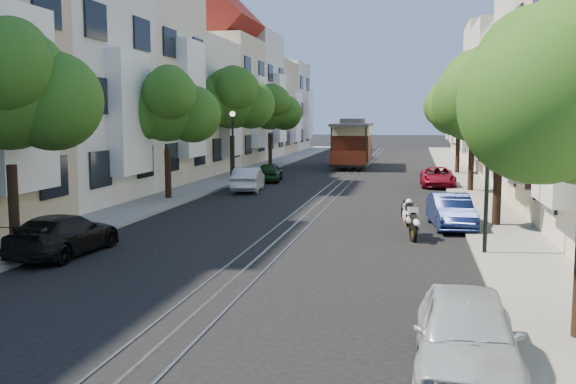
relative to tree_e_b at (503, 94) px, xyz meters
The scene contains 26 objects.
ground 20.91m from the tree_e_b, 110.89° to the left, with size 200.00×200.00×0.00m, color black.
sidewalk_east 19.59m from the tree_e_b, 90.03° to the left, with size 2.50×80.00×0.12m, color gray.
sidewalk_west 24.38m from the tree_e_b, 127.33° to the left, with size 2.50×80.00×0.12m, color gray.
rail_left 21.10m from the tree_e_b, 112.32° to the left, with size 0.06×80.00×0.02m, color gray.
rail_slot 20.90m from the tree_e_b, 110.89° to the left, with size 0.06×80.00×0.02m, color gray.
rail_right 20.72m from the tree_e_b, 109.43° to the left, with size 0.06×80.00×0.02m, color gray.
lane_line 20.91m from the tree_e_b, 110.89° to the left, with size 0.08×80.00×0.01m, color tan.
townhouses_east 19.50m from the tree_e_b, 76.32° to the left, with size 7.75×72.00×12.00m.
townhouses_west 26.92m from the tree_e_b, 135.29° to the left, with size 7.75×72.00×11.76m.
tree_e_b is the anchor object (origin of this frame).
tree_e_c 11.00m from the tree_e_b, 90.00° to the left, with size 4.84×3.99×6.52m.
tree_e_d 22.00m from the tree_e_b, 90.00° to the left, with size 5.01×4.16×6.85m.
tree_w_a 16.01m from the tree_e_b, 154.08° to the right, with size 4.93×4.08×6.68m.
tree_w_b 15.25m from the tree_e_b, 160.85° to the left, with size 4.72×3.87×6.27m.
tree_w_c 21.53m from the tree_e_b, 131.99° to the left, with size 5.13×4.28×7.09m.
tree_w_d 30.60m from the tree_e_b, 118.07° to the left, with size 4.84×3.99×6.52m.
lamp_east 5.41m from the tree_e_b, 100.93° to the right, with size 0.32×0.32×4.16m.
lamp_west 18.90m from the tree_e_b, 136.15° to the left, with size 0.32×0.32×4.16m.
sportbike_rider 5.71m from the tree_e_b, 139.29° to the right, with size 0.65×1.84×1.28m.
cable_car 27.97m from the tree_e_b, 106.18° to the left, with size 3.01×9.11×3.48m.
parked_car_e_near 14.60m from the tree_e_b, 98.77° to the right, with size 1.56×3.88×1.32m, color #B5BDC2.
parked_car_e_mid 4.46m from the tree_e_b, 168.75° to the right, with size 1.29×3.70×1.22m, color #0D1843.
parked_car_e_far 14.22m from the tree_e_b, 97.02° to the left, with size 1.85×4.02×1.12m, color maroon.
parked_car_w_near 15.22m from the tree_e_b, 150.84° to the right, with size 1.67×4.12×1.19m, color black.
parked_car_w_mid 15.49m from the tree_e_b, 141.32° to the left, with size 1.35×3.86×1.27m, color silver.
parked_car_w_far 19.07m from the tree_e_b, 128.79° to the left, with size 1.39×3.46×1.18m, color black.
Camera 1 is at (4.28, -14.65, 3.95)m, focal length 40.00 mm.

